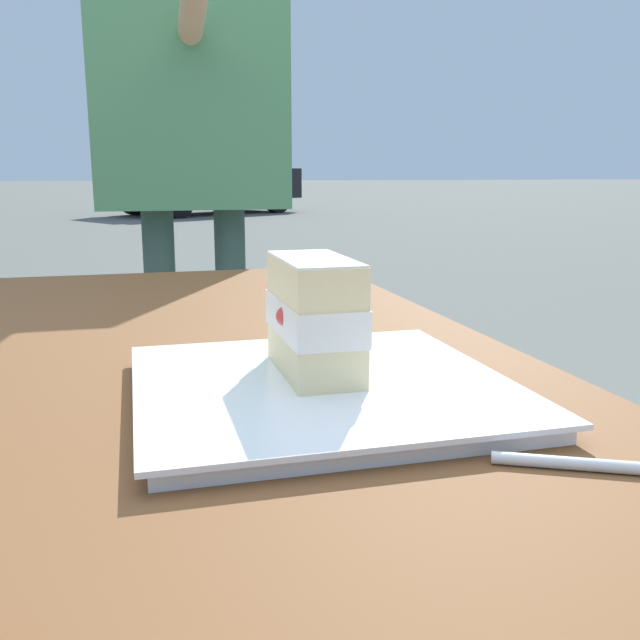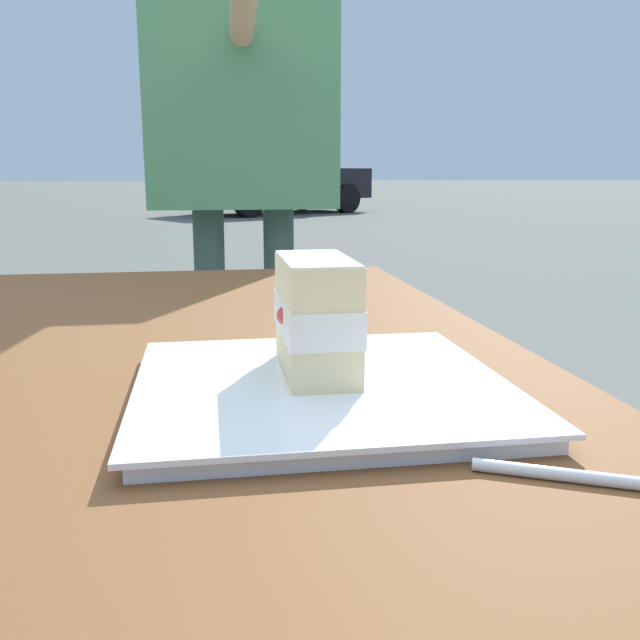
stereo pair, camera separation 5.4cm
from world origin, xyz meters
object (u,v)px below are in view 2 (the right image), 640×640
at_px(patio_table, 50,518).
at_px(dessert_plate, 320,387).
at_px(diner_person, 241,94).
at_px(cake_slice, 316,316).
at_px(parked_car_near, 275,178).

relative_size(patio_table, dessert_plate, 5.31).
height_order(dessert_plate, diner_person, diner_person).
relative_size(dessert_plate, diner_person, 0.18).
bearing_deg(dessert_plate, cake_slice, 1.83).
bearing_deg(cake_slice, diner_person, -0.06).
xyz_separation_m(patio_table, cake_slice, (0.02, -0.21, 0.15)).
bearing_deg(parked_car_near, patio_table, 173.71).
xyz_separation_m(dessert_plate, diner_person, (1.12, -0.00, 0.34)).
xyz_separation_m(cake_slice, parked_car_near, (14.66, -1.41, 0.01)).
height_order(cake_slice, diner_person, diner_person).
relative_size(cake_slice, parked_car_near, 0.03).
bearing_deg(patio_table, dessert_plate, -89.20).
height_order(cake_slice, parked_car_near, parked_car_near).
bearing_deg(diner_person, patio_table, 169.31).
bearing_deg(patio_table, cake_slice, -84.80).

